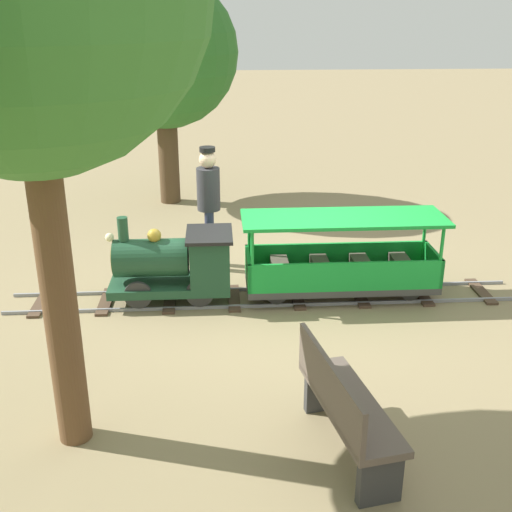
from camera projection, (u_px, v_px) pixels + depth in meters
ground_plane at (280, 298)px, 7.56m from camera, size 60.00×60.00×0.00m
track at (265, 297)px, 7.54m from camera, size 0.72×6.05×0.04m
locomotive at (177, 263)px, 7.31m from camera, size 0.68×1.44×1.01m
passenger_car at (341, 264)px, 7.44m from camera, size 0.78×2.35×0.97m
conductor_person at (209, 198)px, 8.14m from camera, size 0.30×0.30×1.62m
park_bench at (344, 407)px, 4.79m from camera, size 1.35×0.63×0.82m
oak_tree_far at (163, 54)px, 10.41m from camera, size 2.49×2.49×3.81m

